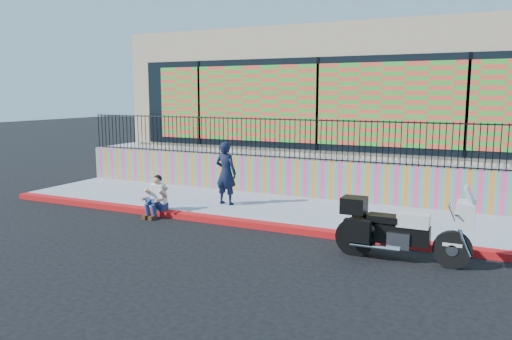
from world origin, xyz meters
The scene contains 10 objects.
ground centered at (0.00, 0.00, 0.00)m, with size 90.00×90.00×0.00m, color black.
red_curb centered at (0.00, 0.00, 0.07)m, with size 16.00×0.30×0.15m, color #B0110C.
sidewalk centered at (0.00, 1.65, 0.07)m, with size 16.00×3.00×0.15m, color #8B91A7.
mural_wall centered at (0.00, 3.25, 0.70)m, with size 16.00×0.20×1.10m, color #F84179.
metal_fence centered at (0.00, 3.25, 1.85)m, with size 15.80×0.04×1.20m, color black, non-canonical shape.
elevated_platform centered at (0.00, 8.35, 0.62)m, with size 16.00×10.00×1.25m, color #8B91A7.
storefront_building centered at (0.00, 8.13, 3.25)m, with size 14.00×8.06×4.00m.
police_motorcycle centered at (3.40, -0.95, 0.65)m, with size 2.49×0.82×1.55m.
police_officer centered at (-1.65, 1.35, 1.02)m, with size 0.63×0.41×1.73m, color black.
seated_man centered at (-2.89, -0.19, 0.45)m, with size 0.54×0.71×1.06m.
Camera 1 is at (4.91, -10.41, 3.17)m, focal length 35.00 mm.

